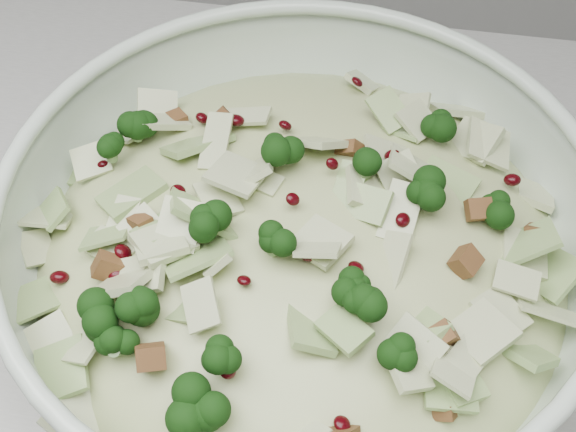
{
  "coord_description": "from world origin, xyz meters",
  "views": [
    {
      "loc": [
        -0.1,
        1.3,
        1.43
      ],
      "look_at": [
        -0.15,
        1.62,
        1.01
      ],
      "focal_mm": 50.0,
      "sensor_mm": 36.0,
      "label": 1
    }
  ],
  "objects": [
    {
      "name": "salad",
      "position": [
        -0.14,
        1.6,
        1.01
      ],
      "size": [
        0.38,
        0.38,
        0.16
      ],
      "rotation": [
        0.0,
        0.0,
        0.04
      ],
      "color": "#BCC889",
      "rests_on": "mixing_bowl"
    },
    {
      "name": "mixing_bowl",
      "position": [
        -0.14,
        1.6,
        0.98
      ],
      "size": [
        0.44,
        0.44,
        0.16
      ],
      "rotation": [
        0.0,
        0.0,
        0.14
      ],
      "color": "beige",
      "rests_on": "counter"
    }
  ]
}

